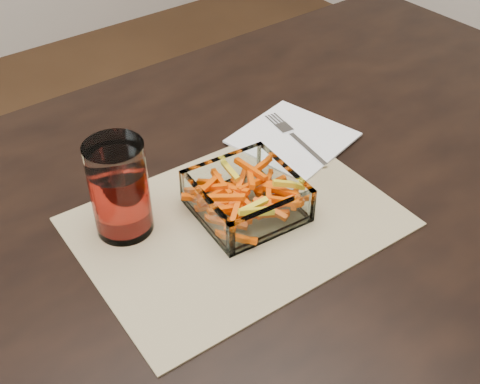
% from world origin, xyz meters
% --- Properties ---
extents(dining_table, '(1.60, 0.90, 0.75)m').
position_xyz_m(dining_table, '(0.00, 0.00, 0.66)').
color(dining_table, black).
rests_on(dining_table, ground).
extents(placemat, '(0.47, 0.35, 0.00)m').
position_xyz_m(placemat, '(-0.06, -0.05, 0.75)').
color(placemat, tan).
rests_on(placemat, dining_table).
extents(glass_bowl, '(0.16, 0.16, 0.06)m').
position_xyz_m(glass_bowl, '(-0.03, -0.04, 0.78)').
color(glass_bowl, white).
rests_on(glass_bowl, placemat).
extents(tumbler, '(0.08, 0.08, 0.14)m').
position_xyz_m(tumbler, '(-0.19, 0.04, 0.82)').
color(tumbler, white).
rests_on(tumbler, placemat).
extents(napkin, '(0.21, 0.21, 0.00)m').
position_xyz_m(napkin, '(0.15, 0.06, 0.76)').
color(napkin, white).
rests_on(napkin, placemat).
extents(fork, '(0.04, 0.18, 0.00)m').
position_xyz_m(fork, '(0.15, 0.05, 0.76)').
color(fork, silver).
rests_on(fork, napkin).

